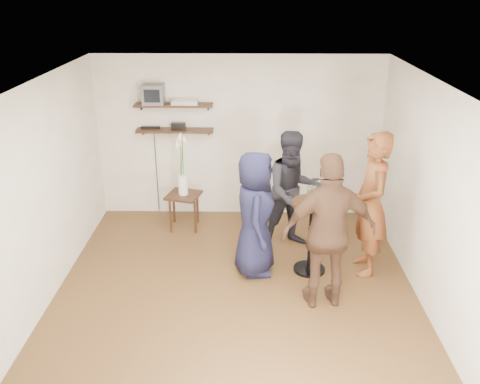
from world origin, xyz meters
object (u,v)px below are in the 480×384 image
object	(u,v)px
person_brown	(329,232)
crt_monitor	(154,94)
side_table	(184,200)
person_plaid	(371,205)
dvd_deck	(185,102)
person_dark	(293,191)
drinks_table	(312,227)
person_navy	(255,214)
radio	(178,126)

from	to	relation	value
person_brown	crt_monitor	bearing A→B (deg)	-53.56
side_table	person_plaid	size ratio (longest dim) A/B	0.30
dvd_deck	person_brown	bearing A→B (deg)	-52.21
person_dark	side_table	bearing A→B (deg)	145.97
dvd_deck	drinks_table	world-z (taller)	dvd_deck
crt_monitor	drinks_table	bearing A→B (deg)	-37.03
drinks_table	person_dark	bearing A→B (deg)	105.57
drinks_table	person_navy	distance (m)	0.77
crt_monitor	dvd_deck	distance (m)	0.49
person_plaid	person_dark	bearing A→B (deg)	-128.36
drinks_table	person_brown	world-z (taller)	person_brown
drinks_table	person_dark	distance (m)	0.77
crt_monitor	person_dark	size ratio (longest dim) A/B	0.19
radio	drinks_table	distance (m)	2.72
crt_monitor	person_plaid	bearing A→B (deg)	-29.22
person_navy	person_brown	size ratio (longest dim) A/B	0.88
crt_monitor	dvd_deck	world-z (taller)	crt_monitor
side_table	drinks_table	xyz separation A→B (m)	(1.83, -1.26, 0.17)
person_brown	person_dark	bearing A→B (deg)	-86.04
crt_monitor	radio	size ratio (longest dim) A/B	1.45
dvd_deck	radio	bearing A→B (deg)	180.00
radio	person_plaid	xyz separation A→B (m)	(2.66, -1.69, -0.56)
dvd_deck	person_dark	xyz separation A→B (m)	(1.60, -1.00, -1.03)
person_navy	person_brown	xyz separation A→B (m)	(0.84, -0.72, 0.11)
person_navy	person_plaid	bearing A→B (deg)	-89.57
crt_monitor	person_brown	size ratio (longest dim) A/B	0.17
person_plaid	person_dark	world-z (taller)	person_plaid
person_dark	person_brown	distance (m)	1.48
crt_monitor	radio	xyz separation A→B (m)	(0.35, 0.00, -0.50)
drinks_table	person_plaid	world-z (taller)	person_plaid
side_table	person_dark	xyz separation A→B (m)	(1.63, -0.54, 0.39)
person_plaid	person_navy	bearing A→B (deg)	-90.43
side_table	crt_monitor	bearing A→B (deg)	134.26
crt_monitor	dvd_deck	bearing A→B (deg)	0.00
side_table	drinks_table	size ratio (longest dim) A/B	0.58
person_plaid	person_dark	size ratio (longest dim) A/B	1.11
side_table	person_plaid	xyz separation A→B (m)	(2.57, -1.23, 0.49)
side_table	drinks_table	bearing A→B (deg)	-34.53
crt_monitor	person_brown	xyz separation A→B (m)	(2.37, -2.45, -1.07)
dvd_deck	side_table	distance (m)	1.50
crt_monitor	drinks_table	size ratio (longest dim) A/B	0.32
crt_monitor	person_dark	bearing A→B (deg)	-25.77
dvd_deck	drinks_table	xyz separation A→B (m)	(1.80, -1.72, -1.25)
person_navy	dvd_deck	bearing A→B (deg)	30.01
radio	person_brown	xyz separation A→B (m)	(2.02, -2.45, -0.57)
person_plaid	person_dark	xyz separation A→B (m)	(-0.94, 0.68, -0.10)
person_dark	drinks_table	bearing A→B (deg)	-90.00
dvd_deck	drinks_table	size ratio (longest dim) A/B	0.40
radio	person_plaid	bearing A→B (deg)	-32.37
side_table	radio	bearing A→B (deg)	101.32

